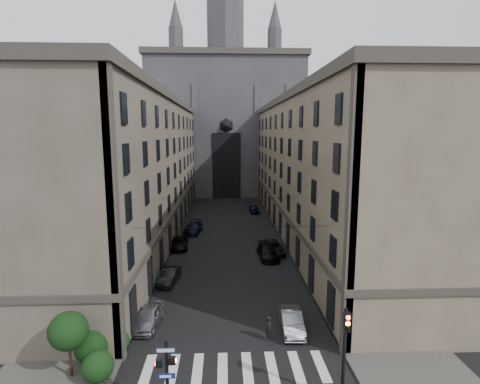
{
  "coord_description": "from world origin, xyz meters",
  "views": [
    {
      "loc": [
        -0.59,
        -15.64,
        14.11
      ],
      "look_at": [
        0.59,
        11.55,
        9.75
      ],
      "focal_mm": 28.0,
      "sensor_mm": 36.0,
      "label": 1
    }
  ],
  "objects": [
    {
      "name": "pedestrian",
      "position": [
        2.43,
        8.0,
        0.87
      ],
      "size": [
        0.55,
        0.71,
        1.75
      ],
      "primitive_type": "imported",
      "rotation": [
        0.0,
        0.0,
        1.35
      ],
      "color": "black",
      "rests_on": "ground"
    },
    {
      "name": "traffic_light_right",
      "position": [
        5.6,
        1.92,
        3.29
      ],
      "size": [
        0.34,
        0.5,
        5.2
      ],
      "color": "black",
      "rests_on": "ground"
    },
    {
      "name": "car_left_midnear",
      "position": [
        -5.82,
        18.31,
        0.66
      ],
      "size": [
        1.93,
        4.16,
        1.32
      ],
      "primitive_type": "imported",
      "rotation": [
        0.0,
        0.0,
        -0.14
      ],
      "color": "black",
      "rests_on": "ground"
    },
    {
      "name": "pedestrian_signal_left",
      "position": [
        -3.51,
        1.5,
        2.32
      ],
      "size": [
        1.02,
        0.38,
        4.0
      ],
      "color": "black",
      "rests_on": "ground"
    },
    {
      "name": "car_right_midnear",
      "position": [
        5.07,
        26.66,
        0.71
      ],
      "size": [
        2.96,
        5.36,
        1.42
      ],
      "primitive_type": "imported",
      "rotation": [
        0.0,
        0.0,
        0.12
      ],
      "color": "black",
      "rests_on": "ground"
    },
    {
      "name": "tram_wires",
      "position": [
        0.0,
        35.63,
        7.25
      ],
      "size": [
        14.0,
        60.0,
        0.43
      ],
      "color": "black",
      "rests_on": "ground"
    },
    {
      "name": "sidewalk_right",
      "position": [
        10.5,
        36.0,
        0.07
      ],
      "size": [
        7.0,
        80.0,
        0.15
      ],
      "primitive_type": "cube",
      "color": "#383533",
      "rests_on": "ground"
    },
    {
      "name": "car_right_near",
      "position": [
        4.2,
        9.24,
        0.7
      ],
      "size": [
        1.63,
        4.29,
        1.4
      ],
      "primitive_type": "imported",
      "rotation": [
        0.0,
        0.0,
        -0.04
      ],
      "color": "gray",
      "rests_on": "ground"
    },
    {
      "name": "sidewalk_left",
      "position": [
        -10.5,
        36.0,
        0.07
      ],
      "size": [
        7.0,
        80.0,
        0.15
      ],
      "primitive_type": "cube",
      "color": "#383533",
      "rests_on": "ground"
    },
    {
      "name": "building_left",
      "position": [
        -13.44,
        36.0,
        9.34
      ],
      "size": [
        13.6,
        60.6,
        18.85
      ],
      "color": "#4A4438",
      "rests_on": "ground"
    },
    {
      "name": "car_right_far",
      "position": [
        4.73,
        49.05,
        0.66
      ],
      "size": [
        1.78,
        3.95,
        1.32
      ],
      "primitive_type": "imported",
      "rotation": [
        0.0,
        0.0,
        0.06
      ],
      "color": "black",
      "rests_on": "ground"
    },
    {
      "name": "gothic_tower",
      "position": [
        0.0,
        74.96,
        17.8
      ],
      "size": [
        35.0,
        23.0,
        58.0
      ],
      "color": "#2D2D33",
      "rests_on": "ground"
    },
    {
      "name": "car_left_near",
      "position": [
        -6.2,
        10.27,
        0.71
      ],
      "size": [
        2.1,
        4.34,
        1.43
      ],
      "primitive_type": "imported",
      "rotation": [
        0.0,
        0.0,
        -0.1
      ],
      "color": "gray",
      "rests_on": "ground"
    },
    {
      "name": "building_right",
      "position": [
        13.44,
        36.0,
        9.34
      ],
      "size": [
        13.6,
        60.6,
        18.85
      ],
      "color": "brown",
      "rests_on": "ground"
    },
    {
      "name": "car_right_midfar",
      "position": [
        4.32,
        24.87,
        0.72
      ],
      "size": [
        2.33,
        5.09,
        1.44
      ],
      "primitive_type": "imported",
      "rotation": [
        0.0,
        0.0,
        0.06
      ],
      "color": "black",
      "rests_on": "ground"
    },
    {
      "name": "zebra_crossing",
      "position": [
        0.0,
        5.0,
        0.01
      ],
      "size": [
        11.0,
        3.2,
        0.01
      ],
      "primitive_type": "cube",
      "color": "beige",
      "rests_on": "ground"
    },
    {
      "name": "shrub_cluster",
      "position": [
        -8.72,
        5.01,
        1.8
      ],
      "size": [
        3.9,
        4.4,
        3.9
      ],
      "color": "black",
      "rests_on": "sidewalk_left"
    },
    {
      "name": "car_left_midfar",
      "position": [
        -6.2,
        28.98,
        0.66
      ],
      "size": [
        2.51,
        4.92,
        1.33
      ],
      "primitive_type": "imported",
      "rotation": [
        0.0,
        0.0,
        0.06
      ],
      "color": "black",
      "rests_on": "ground"
    },
    {
      "name": "car_left_far",
      "position": [
        -4.99,
        35.97,
        0.74
      ],
      "size": [
        2.73,
        5.31,
        1.47
      ],
      "primitive_type": "imported",
      "rotation": [
        0.0,
        0.0,
        -0.13
      ],
      "color": "black",
      "rests_on": "ground"
    }
  ]
}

